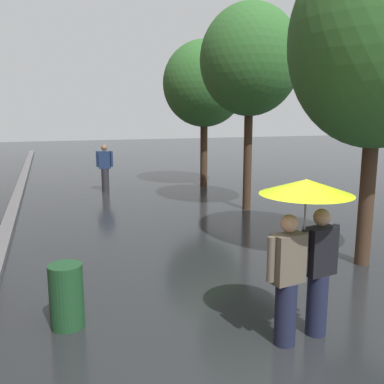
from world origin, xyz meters
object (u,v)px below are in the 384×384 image
(street_tree_0, at_px, (379,42))
(litter_bin, at_px, (67,296))
(couple_under_umbrella, at_px, (305,235))
(pedestrian_walking_midground, at_px, (105,168))
(street_tree_2, at_px, (204,84))
(street_tree_1, at_px, (250,61))

(street_tree_0, xyz_separation_m, litter_bin, (-5.30, -0.67, -3.53))
(street_tree_0, distance_m, couple_under_umbrella, 4.14)
(couple_under_umbrella, relative_size, pedestrian_walking_midground, 1.21)
(litter_bin, bearing_deg, street_tree_2, 60.32)
(litter_bin, bearing_deg, street_tree_1, 46.05)
(street_tree_1, height_order, couple_under_umbrella, street_tree_1)
(street_tree_0, bearing_deg, street_tree_2, 88.72)
(street_tree_0, bearing_deg, couple_under_umbrella, -143.34)
(street_tree_0, relative_size, street_tree_1, 1.02)
(street_tree_0, xyz_separation_m, pedestrian_walking_midground, (-3.53, 9.00, -3.11))
(street_tree_1, distance_m, street_tree_2, 4.21)
(couple_under_umbrella, bearing_deg, litter_bin, 155.40)
(street_tree_2, relative_size, pedestrian_walking_midground, 3.24)
(street_tree_0, bearing_deg, litter_bin, -172.79)
(litter_bin, distance_m, pedestrian_walking_midground, 9.84)
(street_tree_2, distance_m, litter_bin, 11.61)
(pedestrian_walking_midground, bearing_deg, street_tree_0, -68.60)
(street_tree_0, distance_m, street_tree_1, 4.80)
(street_tree_1, xyz_separation_m, street_tree_2, (0.23, 4.18, -0.37))
(street_tree_1, relative_size, litter_bin, 6.70)
(street_tree_2, bearing_deg, pedestrian_walking_midground, 179.68)
(street_tree_2, bearing_deg, couple_under_umbrella, -104.29)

